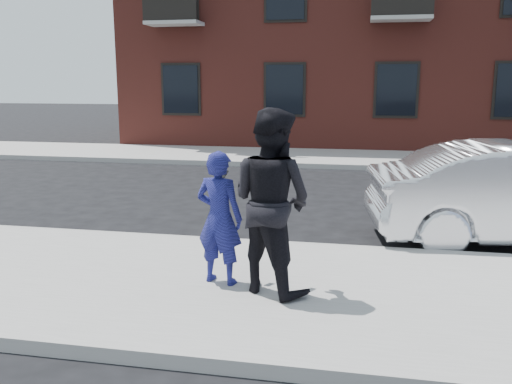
# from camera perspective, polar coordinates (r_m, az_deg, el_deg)

# --- Properties ---
(ground) EXTENTS (100.00, 100.00, 0.00)m
(ground) POSITION_cam_1_polar(r_m,az_deg,el_deg) (6.70, 19.03, -11.00)
(ground) COLOR black
(ground) RESTS_ON ground
(near_sidewalk) EXTENTS (50.00, 3.50, 0.15)m
(near_sidewalk) POSITION_cam_1_polar(r_m,az_deg,el_deg) (6.45, 19.38, -11.23)
(near_sidewalk) COLOR gray
(near_sidewalk) RESTS_ON ground
(near_curb) EXTENTS (50.00, 0.10, 0.15)m
(near_curb) POSITION_cam_1_polar(r_m,az_deg,el_deg) (8.12, 17.61, -6.35)
(near_curb) COLOR #999691
(near_curb) RESTS_ON ground
(far_sidewalk) EXTENTS (50.00, 3.50, 0.15)m
(far_sidewalk) POSITION_cam_1_polar(r_m,az_deg,el_deg) (17.58, 14.18, 3.33)
(far_sidewalk) COLOR gray
(far_sidewalk) RESTS_ON ground
(far_curb) EXTENTS (50.00, 0.10, 0.15)m
(far_curb) POSITION_cam_1_polar(r_m,az_deg,el_deg) (15.81, 14.51, 2.41)
(far_curb) COLOR #999691
(far_curb) RESTS_ON ground
(man_hoodie) EXTENTS (0.65, 0.54, 1.58)m
(man_hoodie) POSITION_cam_1_polar(r_m,az_deg,el_deg) (6.33, -3.88, -2.73)
(man_hoodie) COLOR navy
(man_hoodie) RESTS_ON near_sidewalk
(man_peacoat) EXTENTS (1.26, 1.18, 2.08)m
(man_peacoat) POSITION_cam_1_polar(r_m,az_deg,el_deg) (6.04, 1.63, -0.99)
(man_peacoat) COLOR black
(man_peacoat) RESTS_ON near_sidewalk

